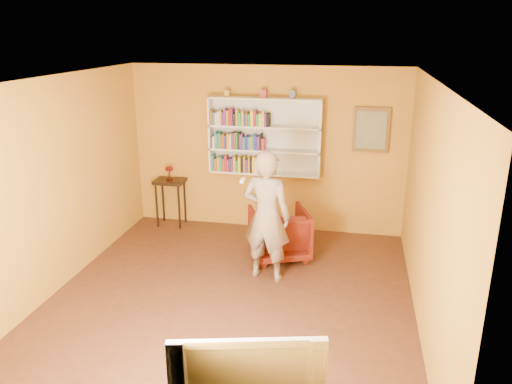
% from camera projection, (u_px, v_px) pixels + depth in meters
% --- Properties ---
extents(room_shell, '(5.30, 5.80, 2.88)m').
position_uv_depth(room_shell, '(228.00, 225.00, 5.93)').
color(room_shell, '#402214').
rests_on(room_shell, ground).
extents(bookshelf, '(1.80, 0.29, 1.23)m').
position_uv_depth(bookshelf, '(265.00, 136.00, 7.99)').
color(bookshelf, silver).
rests_on(bookshelf, room_shell).
extents(books_row_lower, '(0.76, 0.19, 0.27)m').
position_uv_depth(books_row_lower, '(236.00, 164.00, 8.13)').
color(books_row_lower, teal).
rests_on(books_row_lower, bookshelf).
extents(books_row_middle, '(0.87, 0.19, 0.27)m').
position_uv_depth(books_row_middle, '(238.00, 141.00, 8.00)').
color(books_row_middle, '#502369').
rests_on(books_row_middle, bookshelf).
extents(books_row_upper, '(0.95, 0.19, 0.26)m').
position_uv_depth(books_row_upper, '(240.00, 118.00, 7.88)').
color(books_row_upper, brown).
rests_on(books_row_upper, bookshelf).
extents(ornament_left, '(0.08, 0.08, 0.10)m').
position_uv_depth(ornament_left, '(227.00, 93.00, 7.84)').
color(ornament_left, '#A99030').
rests_on(ornament_left, bookshelf).
extents(ornament_centre, '(0.09, 0.09, 0.13)m').
position_uv_depth(ornament_centre, '(264.00, 93.00, 7.73)').
color(ornament_centre, '#96323B').
rests_on(ornament_centre, bookshelf).
extents(ornament_right, '(0.09, 0.09, 0.12)m').
position_uv_depth(ornament_right, '(292.00, 94.00, 7.65)').
color(ornament_right, '#42526F').
rests_on(ornament_right, bookshelf).
extents(framed_painting, '(0.55, 0.05, 0.70)m').
position_uv_depth(framed_painting, '(371.00, 130.00, 7.68)').
color(framed_painting, brown).
rests_on(framed_painting, room_shell).
extents(console_table, '(0.50, 0.38, 0.81)m').
position_uv_depth(console_table, '(170.00, 188.00, 8.44)').
color(console_table, black).
rests_on(console_table, ground).
extents(ruby_lustre, '(0.14, 0.15, 0.24)m').
position_uv_depth(ruby_lustre, '(169.00, 170.00, 8.34)').
color(ruby_lustre, maroon).
rests_on(ruby_lustre, console_table).
extents(armchair, '(1.05, 1.06, 0.75)m').
position_uv_depth(armchair, '(279.00, 234.00, 7.31)').
color(armchair, '#470A05').
rests_on(armchair, ground).
extents(person, '(0.71, 0.53, 1.78)m').
position_uv_depth(person, '(266.00, 216.00, 6.54)').
color(person, '#7C675B').
rests_on(person, ground).
extents(game_remote, '(0.04, 0.15, 0.04)m').
position_uv_depth(game_remote, '(243.00, 180.00, 6.09)').
color(game_remote, silver).
rests_on(game_remote, person).
extents(television, '(1.17, 0.42, 0.67)m').
position_uv_depth(television, '(247.00, 369.00, 3.77)').
color(television, black).
rests_on(television, tv_cabinet).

